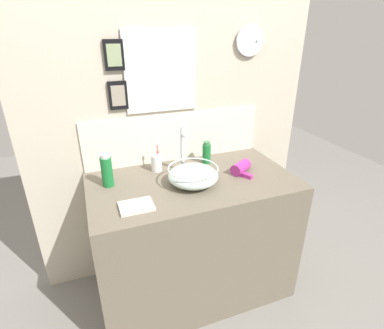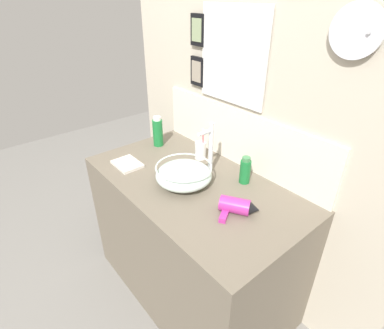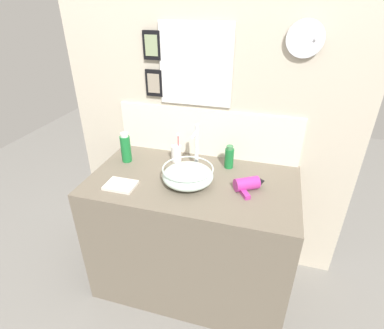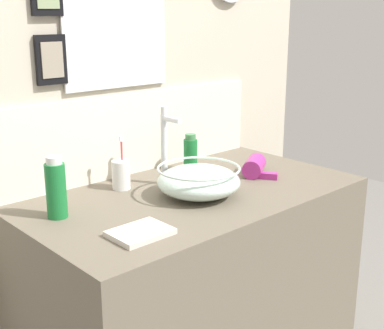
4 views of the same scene
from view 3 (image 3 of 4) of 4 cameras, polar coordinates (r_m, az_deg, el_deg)
ground_plane at (r=2.27m, az=0.12°, el=-20.74°), size 6.00×6.00×0.00m
vanity_counter at (r=1.97m, az=0.13°, el=-13.06°), size 1.20×0.66×0.82m
back_panel at (r=1.90m, az=3.15°, el=11.46°), size 1.86×0.10×2.32m
glass_bowl_sink at (r=1.66m, az=-0.78°, el=-2.06°), size 0.28×0.28×0.10m
faucet at (r=1.76m, az=0.82°, el=3.70°), size 0.02×0.10×0.29m
hair_drier at (r=1.65m, az=10.84°, el=-3.66°), size 0.18×0.19×0.07m
toothbrush_cup at (r=1.90m, az=-3.00°, el=2.18°), size 0.06×0.06×0.19m
lotion_bottle at (r=1.83m, az=7.10°, el=1.37°), size 0.05×0.05×0.15m
soap_dispenser at (r=1.93m, az=-12.50°, el=3.11°), size 0.06×0.06×0.19m
hand_towel at (r=1.71m, az=-13.43°, el=-3.86°), size 0.17×0.13×0.02m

